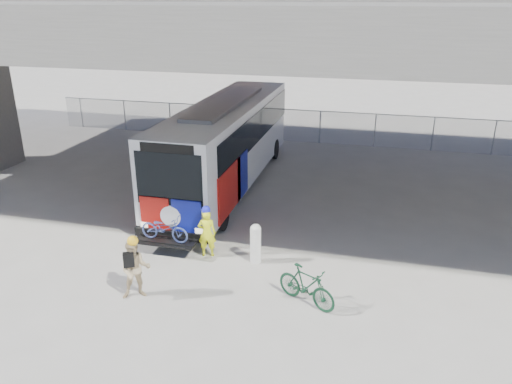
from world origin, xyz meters
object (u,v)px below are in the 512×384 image
(bus, at_px, (227,138))
(bike_parked, at_px, (306,286))
(cyclist_tan, at_px, (135,269))
(bollard, at_px, (256,242))
(cyclist_hivis, at_px, (207,232))

(bus, relative_size, bike_parked, 7.08)
(bus, height_order, bike_parked, bus)
(bus, height_order, cyclist_tan, bus)
(cyclist_tan, distance_m, bike_parked, 4.60)
(bus, xyz_separation_m, cyclist_tan, (0.25, -9.04, -1.24))
(bollard, distance_m, bike_parked, 2.64)
(bollard, relative_size, bike_parked, 0.70)
(cyclist_hivis, bearing_deg, bike_parked, 139.01)
(bus, height_order, bollard, bus)
(bollard, bearing_deg, bus, 114.51)
(cyclist_hivis, distance_m, bike_parked, 3.94)
(cyclist_hivis, xyz_separation_m, cyclist_tan, (-1.07, -2.71, 0.05))
(cyclist_tan, bearing_deg, cyclist_hivis, 42.62)
(bike_parked, bearing_deg, cyclist_hivis, 89.32)
(bollard, xyz_separation_m, cyclist_tan, (-2.65, -2.68, 0.19))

